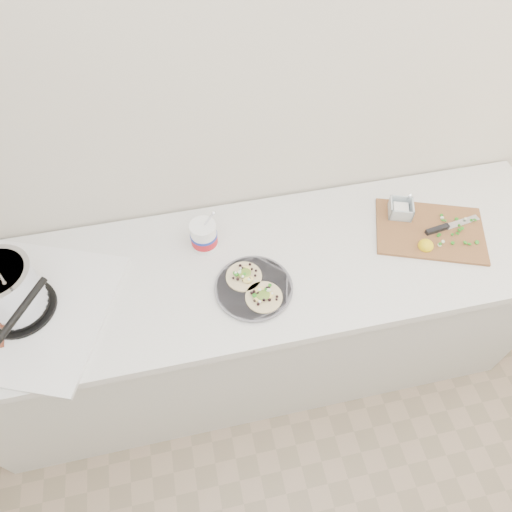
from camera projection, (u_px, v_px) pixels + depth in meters
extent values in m
cube|color=beige|center=(238.00, 124.00, 1.56)|extent=(3.50, 0.05, 2.60)
cube|color=beige|center=(256.00, 322.00, 2.08)|extent=(2.40, 0.62, 0.86)
cube|color=silver|center=(257.00, 268.00, 1.71)|extent=(2.44, 0.66, 0.04)
cube|color=silver|center=(23.00, 310.00, 1.57)|extent=(0.74, 0.72, 0.01)
cylinder|color=black|center=(21.00, 308.00, 1.56)|extent=(0.24, 0.24, 0.01)
torus|color=black|center=(19.00, 305.00, 1.55)|extent=(0.21, 0.21, 0.02)
cylinder|color=silver|center=(6.00, 289.00, 1.47)|extent=(0.21, 0.21, 0.18)
cylinder|color=#5B5A61|center=(254.00, 288.00, 1.63)|extent=(0.27, 0.27, 0.01)
cylinder|color=#5B5A61|center=(254.00, 287.00, 1.62)|extent=(0.28, 0.28, 0.00)
cylinder|color=white|center=(204.00, 236.00, 1.71)|extent=(0.10, 0.10, 0.12)
cylinder|color=red|center=(204.00, 238.00, 1.72)|extent=(0.10, 0.10, 0.04)
cylinder|color=#192D99|center=(204.00, 235.00, 1.70)|extent=(0.10, 0.10, 0.01)
cube|color=brown|center=(430.00, 231.00, 1.79)|extent=(0.49, 0.41, 0.01)
cube|color=white|center=(400.00, 210.00, 1.82)|extent=(0.06, 0.06, 0.03)
ellipsoid|color=yellow|center=(426.00, 244.00, 1.72)|extent=(0.06, 0.06, 0.05)
cube|color=silver|center=(462.00, 222.00, 1.81)|extent=(0.16, 0.05, 0.00)
cube|color=black|center=(437.00, 229.00, 1.78)|extent=(0.10, 0.03, 0.02)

